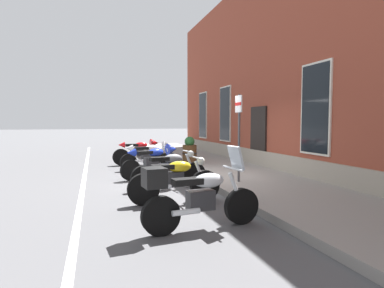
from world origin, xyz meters
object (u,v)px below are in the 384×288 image
(motorcycle_red_sport, at_px, (141,151))
(motorcycle_blue_sport, at_px, (155,160))
(motorcycle_grey_naked, at_px, (170,170))
(motorcycle_yellow_naked, at_px, (176,180))
(motorcycle_white_sport, at_px, (152,154))
(barrel_planter, at_px, (190,151))
(parking_sign, at_px, (239,125))
(motorcycle_silver_touring, at_px, (197,196))

(motorcycle_red_sport, relative_size, motorcycle_blue_sport, 1.03)
(motorcycle_grey_naked, bearing_deg, motorcycle_yellow_naked, -8.39)
(motorcycle_red_sport, xyz_separation_m, motorcycle_grey_naked, (5.05, 0.06, -0.08))
(motorcycle_blue_sport, xyz_separation_m, motorcycle_yellow_naked, (3.15, -0.14, -0.09))
(motorcycle_grey_naked, bearing_deg, motorcycle_red_sport, -179.27)
(motorcycle_white_sport, relative_size, motorcycle_yellow_naked, 1.04)
(motorcycle_red_sport, distance_m, motorcycle_white_sport, 1.52)
(motorcycle_blue_sport, bearing_deg, motorcycle_white_sport, 173.76)
(barrel_planter, bearing_deg, motorcycle_blue_sport, -36.47)
(motorcycle_grey_naked, bearing_deg, barrel_planter, 157.12)
(motorcycle_grey_naked, xyz_separation_m, motorcycle_yellow_naked, (1.46, -0.21, 0.00))
(parking_sign, xyz_separation_m, barrel_planter, (-4.57, 0.01, -1.06))
(motorcycle_red_sport, relative_size, motorcycle_yellow_naked, 1.02)
(motorcycle_white_sport, xyz_separation_m, parking_sign, (3.92, 1.64, 1.09))
(motorcycle_red_sport, bearing_deg, parking_sign, 18.60)
(motorcycle_blue_sport, relative_size, motorcycle_grey_naked, 0.98)
(motorcycle_yellow_naked, bearing_deg, motorcycle_white_sport, 176.12)
(barrel_planter, bearing_deg, motorcycle_white_sport, -68.40)
(motorcycle_grey_naked, height_order, parking_sign, parking_sign)
(motorcycle_blue_sport, distance_m, motorcycle_grey_naked, 1.70)
(motorcycle_red_sport, xyz_separation_m, motorcycle_white_sport, (1.51, 0.19, -0.00))
(parking_sign, bearing_deg, motorcycle_red_sport, -161.40)
(motorcycle_yellow_naked, relative_size, barrel_planter, 2.07)
(motorcycle_white_sport, xyz_separation_m, motorcycle_grey_naked, (3.54, -0.12, -0.08))
(motorcycle_grey_naked, relative_size, parking_sign, 0.90)
(motorcycle_grey_naked, bearing_deg, parking_sign, 77.87)
(motorcycle_red_sport, bearing_deg, motorcycle_white_sport, 7.13)
(motorcycle_grey_naked, height_order, barrel_planter, barrel_planter)
(motorcycle_yellow_naked, relative_size, motorcycle_silver_touring, 1.00)
(motorcycle_blue_sport, relative_size, motorcycle_silver_touring, 0.99)
(motorcycle_blue_sport, bearing_deg, parking_sign, 41.60)
(motorcycle_blue_sport, height_order, motorcycle_yellow_naked, motorcycle_blue_sport)
(motorcycle_red_sport, height_order, motorcycle_grey_naked, motorcycle_red_sport)
(motorcycle_yellow_naked, xyz_separation_m, barrel_planter, (-5.65, 1.99, 0.10))
(motorcycle_yellow_naked, bearing_deg, motorcycle_blue_sport, 177.51)
(motorcycle_yellow_naked, bearing_deg, parking_sign, 118.57)
(motorcycle_silver_touring, bearing_deg, motorcycle_grey_naked, 174.25)
(motorcycle_red_sport, distance_m, motorcycle_grey_naked, 5.05)
(motorcycle_grey_naked, xyz_separation_m, motorcycle_silver_touring, (3.29, -0.33, 0.08))
(motorcycle_blue_sport, distance_m, barrel_planter, 3.11)
(motorcycle_red_sport, height_order, motorcycle_white_sport, motorcycle_red_sport)
(motorcycle_yellow_naked, bearing_deg, motorcycle_silver_touring, -3.63)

